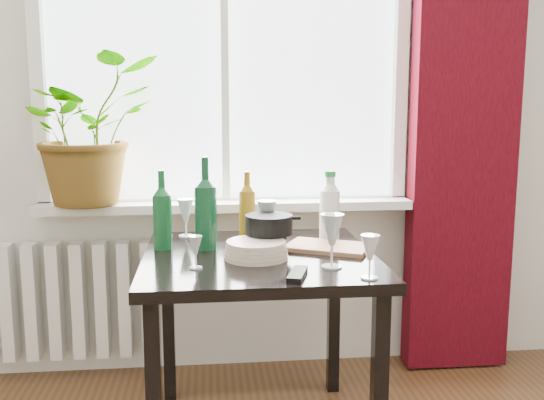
{
  "coord_description": "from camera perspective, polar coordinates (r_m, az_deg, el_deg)",
  "views": [
    {
      "loc": [
        -0.08,
        -0.64,
        1.29
      ],
      "look_at": [
        0.15,
        1.55,
        0.94
      ],
      "focal_mm": 40.0,
      "sensor_mm": 36.0,
      "label": 1
    }
  ],
  "objects": [
    {
      "name": "window",
      "position": [
        2.87,
        -4.53,
        15.17
      ],
      "size": [
        1.72,
        0.08,
        1.62
      ],
      "color": "white",
      "rests_on": "ground"
    },
    {
      "name": "windowsill",
      "position": [
        2.83,
        -4.29,
        -0.49
      ],
      "size": [
        1.72,
        0.2,
        0.04
      ],
      "color": "silver",
      "rests_on": "ground"
    },
    {
      "name": "curtain",
      "position": [
        3.01,
        17.72,
        8.7
      ],
      "size": [
        0.5,
        0.12,
        2.56
      ],
      "color": "#34040C",
      "rests_on": "ground"
    },
    {
      "name": "radiator",
      "position": [
        3.03,
        -18.69,
        -8.94
      ],
      "size": [
        0.8,
        0.1,
        0.55
      ],
      "color": "silver",
      "rests_on": "ground"
    },
    {
      "name": "table",
      "position": [
        2.29,
        -1.22,
        -7.32
      ],
      "size": [
        0.85,
        0.85,
        0.74
      ],
      "color": "black",
      "rests_on": "ground"
    },
    {
      "name": "potted_plant",
      "position": [
        2.82,
        -17.0,
        6.3
      ],
      "size": [
        0.79,
        0.78,
        0.66
      ],
      "primitive_type": "imported",
      "rotation": [
        0.0,
        0.0,
        0.71
      ],
      "color": "#21671B",
      "rests_on": "windowsill"
    },
    {
      "name": "wine_bottle_left",
      "position": [
        2.34,
        -10.29,
        -0.88
      ],
      "size": [
        0.07,
        0.07,
        0.31
      ],
      "primitive_type": null,
      "rotation": [
        0.0,
        0.0,
        -0.02
      ],
      "color": "#0D471F",
      "rests_on": "table"
    },
    {
      "name": "wine_bottle_right",
      "position": [
        2.32,
        -6.26,
        -0.23
      ],
      "size": [
        0.11,
        0.11,
        0.36
      ],
      "primitive_type": null,
      "rotation": [
        0.0,
        0.0,
        0.37
      ],
      "color": "#0B3A1D",
      "rests_on": "table"
    },
    {
      "name": "bottle_amber",
      "position": [
        2.53,
        -2.35,
        -0.31
      ],
      "size": [
        0.09,
        0.09,
        0.28
      ],
      "primitive_type": null,
      "rotation": [
        0.0,
        0.0,
        0.3
      ],
      "color": "#7F580E",
      "rests_on": "table"
    },
    {
      "name": "cleaning_bottle",
      "position": [
        2.48,
        5.45,
        -0.48
      ],
      "size": [
        0.1,
        0.1,
        0.29
      ],
      "primitive_type": null,
      "rotation": [
        0.0,
        0.0,
        0.34
      ],
      "color": "white",
      "rests_on": "table"
    },
    {
      "name": "wineglass_front_right",
      "position": [
        2.07,
        5.66,
        -3.79
      ],
      "size": [
        0.08,
        0.08,
        0.19
      ],
      "primitive_type": null,
      "rotation": [
        0.0,
        0.0,
        0.04
      ],
      "color": "silver",
      "rests_on": "table"
    },
    {
      "name": "wineglass_far_right",
      "position": [
        1.96,
        9.19,
        -5.26
      ],
      "size": [
        0.08,
        0.08,
        0.15
      ],
      "primitive_type": null,
      "rotation": [
        0.0,
        0.0,
        -0.33
      ],
      "color": "white",
      "rests_on": "table"
    },
    {
      "name": "wineglass_back_center",
      "position": [
        2.38,
        -0.48,
        -2.11
      ],
      "size": [
        0.09,
        0.09,
        0.18
      ],
      "primitive_type": null,
      "rotation": [
        0.0,
        0.0,
        -0.19
      ],
      "color": "#B3BCC1",
      "rests_on": "table"
    },
    {
      "name": "wineglass_back_left",
      "position": [
        2.56,
        -8.12,
        -1.64
      ],
      "size": [
        0.08,
        0.08,
        0.16
      ],
      "primitive_type": null,
      "rotation": [
        0.0,
        0.0,
        0.22
      ],
      "color": "silver",
      "rests_on": "table"
    },
    {
      "name": "wineglass_front_left",
      "position": [
        2.07,
        -7.21,
        -4.89
      ],
      "size": [
        0.06,
        0.06,
        0.11
      ],
      "primitive_type": null,
      "rotation": [
        0.0,
        0.0,
        0.3
      ],
      "color": "silver",
      "rests_on": "table"
    },
    {
      "name": "plate_stack",
      "position": [
        2.19,
        -1.5,
        -4.72
      ],
      "size": [
        0.27,
        0.27,
        0.06
      ],
      "primitive_type": "cylinder",
      "rotation": [
        0.0,
        0.0,
        0.16
      ],
      "color": "beige",
      "rests_on": "table"
    },
    {
      "name": "fondue_pot",
      "position": [
        2.29,
        -0.29,
        -3.12
      ],
      "size": [
        0.25,
        0.23,
        0.14
      ],
      "primitive_type": null,
      "rotation": [
        0.0,
        0.0,
        0.26
      ],
      "color": "black",
      "rests_on": "table"
    },
    {
      "name": "tv_remote",
      "position": [
        1.97,
        2.41,
        -6.98
      ],
      "size": [
        0.09,
        0.17,
        0.02
      ],
      "primitive_type": "cube",
      "rotation": [
        0.0,
        0.0,
        -0.29
      ],
      "color": "black",
      "rests_on": "table"
    },
    {
      "name": "cutting_board",
      "position": [
        2.34,
        5.29,
        -4.43
      ],
      "size": [
        0.37,
        0.32,
        0.02
      ],
      "primitive_type": "cube",
      "rotation": [
        0.0,
        0.0,
        -0.47
      ],
      "color": "#996845",
      "rests_on": "table"
    }
  ]
}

